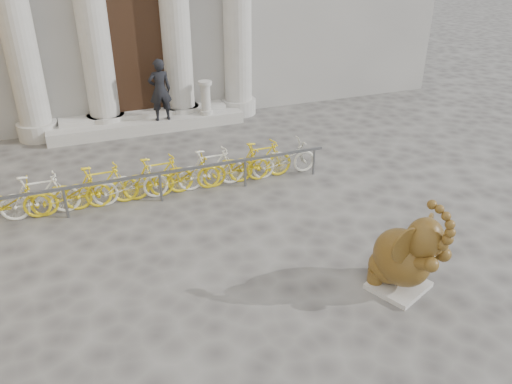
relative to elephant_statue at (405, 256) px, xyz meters
name	(u,v)px	position (x,y,z in m)	size (l,w,h in m)	color
ground	(258,317)	(-2.57, 0.22, -0.67)	(80.00, 80.00, 0.00)	#474442
entrance_steps	(148,123)	(-2.57, 9.62, -0.49)	(6.00, 1.20, 0.36)	#A8A59E
elephant_statue	(405,256)	(0.00, 0.00, 0.00)	(1.25, 1.47, 1.85)	#A8A59E
bike_rack	(158,177)	(-3.17, 4.94, -0.17)	(8.23, 0.53, 1.00)	slate
pedestrian	(160,90)	(-2.15, 9.27, 0.63)	(0.68, 0.45, 1.88)	black
balustrade_post	(206,99)	(-0.72, 9.32, 0.17)	(0.43, 0.43, 1.06)	#A8A59E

